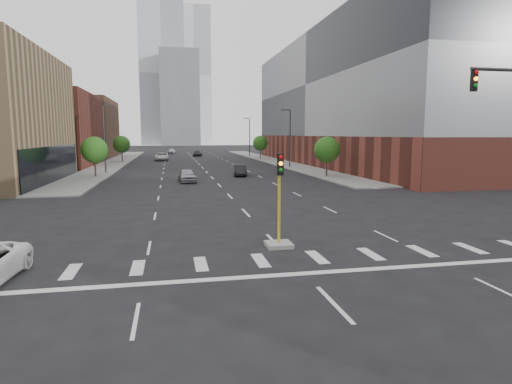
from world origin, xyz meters
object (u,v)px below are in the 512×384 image
object	(u,v)px
car_mid_right	(240,170)
median_traffic_signal	(279,227)
car_deep_right	(198,154)
car_near_left	(187,175)
car_distant	(172,151)
car_far_left	(162,157)

from	to	relation	value
car_mid_right	median_traffic_signal	bearing A→B (deg)	-89.24
median_traffic_signal	car_deep_right	xyz separation A→B (m)	(1.50, 85.22, -0.31)
car_near_left	car_mid_right	distance (m)	9.05
car_distant	median_traffic_signal	bearing A→B (deg)	-78.83
median_traffic_signal	car_distant	bearing A→B (deg)	92.63
car_near_left	car_deep_right	distance (m)	56.56
car_deep_right	car_distant	bearing A→B (deg)	121.63
car_deep_right	car_distant	distance (m)	15.66
median_traffic_signal	car_distant	size ratio (longest dim) A/B	1.01
car_mid_right	car_distant	distance (m)	65.52
car_mid_right	car_far_left	world-z (taller)	car_far_left
median_traffic_signal	car_far_left	size ratio (longest dim) A/B	0.77
car_far_left	car_deep_right	distance (m)	17.71
car_distant	car_far_left	bearing A→B (deg)	-85.51
car_near_left	car_mid_right	bearing A→B (deg)	35.99
car_near_left	car_distant	xyz separation A→B (m)	(-1.38, 70.81, -0.00)
car_far_left	car_distant	size ratio (longest dim) A/B	1.32
car_far_left	car_deep_right	bearing A→B (deg)	62.85
car_distant	car_deep_right	bearing A→B (deg)	-58.65
car_mid_right	car_deep_right	world-z (taller)	car_mid_right
median_traffic_signal	car_mid_right	world-z (taller)	median_traffic_signal
median_traffic_signal	car_deep_right	size ratio (longest dim) A/B	0.96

